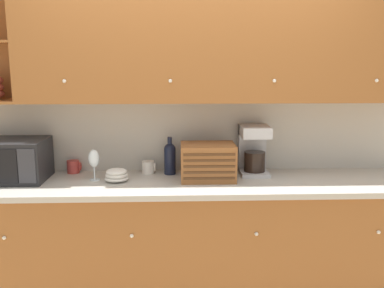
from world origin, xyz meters
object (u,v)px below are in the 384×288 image
Objects in this scene: microwave at (9,160)px; wine_glass at (94,159)px; bread_box at (208,162)px; coffee_maker at (254,149)px; wine_bottle at (170,157)px; mug at (149,167)px; mug_blue_second at (74,167)px; bowl_stack_on_counter at (117,175)px.

microwave reaches higher than wine_glass.
coffee_maker is (0.37, 0.16, 0.06)m from bread_box.
microwave reaches higher than wine_bottle.
mug is at bearing 157.19° from bread_box.
microwave is 0.47m from mug_blue_second.
microwave reaches higher than mug.
mug is 0.27× the size of bread_box.
mug_blue_second is 0.37× the size of wine_bottle.
bread_box is (0.45, -0.19, 0.08)m from mug.
mug is (1.00, 0.15, -0.10)m from microwave.
bread_box reaches higher than wine_glass.
wine_glass is at bearing 166.44° from bowl_stack_on_counter.
wine_bottle is at bearing -4.76° from mug_blue_second.
coffee_maker reaches higher than bread_box.
coffee_maker reaches higher than bowl_stack_on_counter.
mug_blue_second is at bearing 24.71° from microwave.
bowl_stack_on_counter is 0.31m from mug.
wine_glass is 1.32× the size of bowl_stack_on_counter.
bread_box is at bearing 2.38° from bowl_stack_on_counter.
wine_glass is at bearing -164.41° from wine_bottle.
bowl_stack_on_counter is at bearing -153.28° from wine_bottle.
microwave is at bearing 177.72° from wine_glass.
microwave is 1.36× the size of bread_box.
wine_bottle reaches higher than bowl_stack_on_counter.
mug_blue_second is 0.62× the size of bowl_stack_on_counter.
wine_glass is at bearing -173.13° from coffee_maker.
bread_box is (0.67, 0.03, 0.09)m from bowl_stack_on_counter.
bread_box is (1.03, -0.23, 0.08)m from mug_blue_second.
microwave is 1.42× the size of coffee_maker.
coffee_maker reaches higher than wine_bottle.
coffee_maker is at bearing 23.18° from bread_box.
coffee_maker reaches higher than microwave.
coffee_maker is at bearing -2.20° from mug.
mug_blue_second is at bearing 167.51° from bread_box.
bread_box is at bearing -156.82° from coffee_maker.
mug is 0.19m from wine_bottle.
mug_blue_second is 0.76m from wine_bottle.
wine_glass is 0.79× the size of wine_bottle.
wine_glass is at bearing 179.14° from bread_box.
coffee_maker reaches higher than wine_glass.
microwave is 2.35× the size of wine_glass.
bowl_stack_on_counter is at bearing -177.62° from bread_box.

